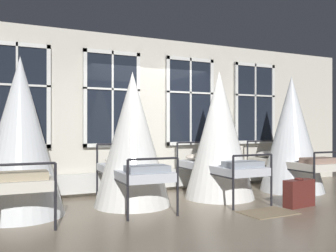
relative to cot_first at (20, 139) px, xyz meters
The scene contains 9 objects.
ground 2.80m from the cot_first, ahead, with size 19.98×19.98×0.00m, color gray.
back_wall_with_windows 2.86m from the cot_first, 25.23° to the left, with size 10.24×0.10×3.11m, color beige.
window_bank 2.78m from the cot_first, 23.01° to the left, with size 6.23×0.10×2.70m.
cot_first is the anchor object (origin of this frame).
cot_second 1.74m from the cot_first, ahead, with size 1.28×2.00×2.22m.
cot_third 3.41m from the cot_first, ahead, with size 1.28×1.98×2.33m.
cot_fourth 5.14m from the cot_first, ahead, with size 1.28×1.99×2.34m.
rug_third 3.84m from the cot_first, 21.82° to the right, with size 0.80×0.56×0.01m, color #8E7A5B.
suitcase_dark 4.44m from the cot_first, 16.52° to the right, with size 0.58×0.28×0.47m.
Camera 1 is at (-2.87, -5.69, 1.30)m, focal length 39.42 mm.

